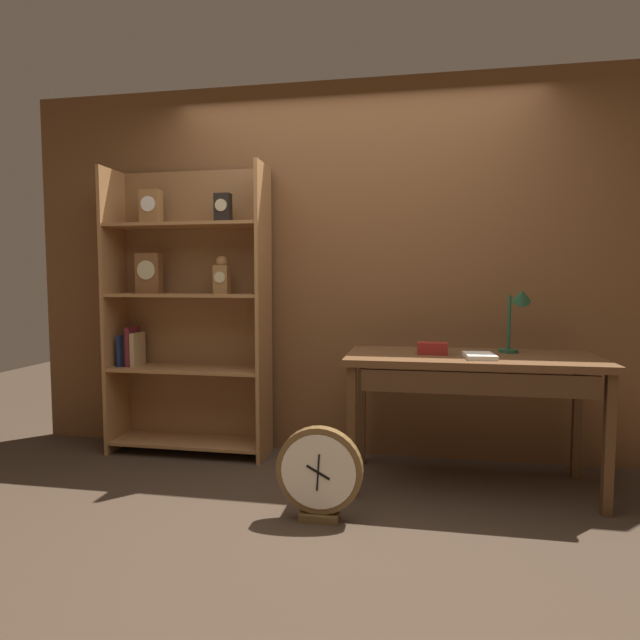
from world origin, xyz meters
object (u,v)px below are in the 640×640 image
bookshelf (187,313)px  toolbox_small (432,348)px  desk_lamp (518,310)px  workbench (471,370)px  round_clock_large (319,473)px  open_repair_manual (479,356)px

bookshelf → toolbox_small: (1.70, -0.34, -0.17)m
desk_lamp → toolbox_small: (-0.50, -0.14, -0.22)m
workbench → round_clock_large: bearing=-144.3°
bookshelf → open_repair_manual: size_ratio=9.15×
bookshelf → toolbox_small: 1.75m
desk_lamp → bookshelf: bearing=174.8°
desk_lamp → round_clock_large: bearing=-146.0°
desk_lamp → open_repair_manual: size_ratio=1.87×
bookshelf → open_repair_manual: (1.96, -0.44, -0.19)m
toolbox_small → bookshelf: bearing=168.7°
bookshelf → desk_lamp: bookshelf is taller
round_clock_large → workbench: bearing=35.7°
toolbox_small → workbench: bearing=-3.0°
desk_lamp → toolbox_small: 0.57m
bookshelf → round_clock_large: size_ratio=4.12×
desk_lamp → round_clock_large: (-1.07, -0.72, -0.80)m
desk_lamp → open_repair_manual: desk_lamp is taller
workbench → toolbox_small: (-0.23, 0.01, 0.12)m
workbench → toolbox_small: 0.26m
workbench → bookshelf: bearing=169.6°
bookshelf → round_clock_large: 1.64m
toolbox_small → round_clock_large: (-0.57, -0.59, -0.58)m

